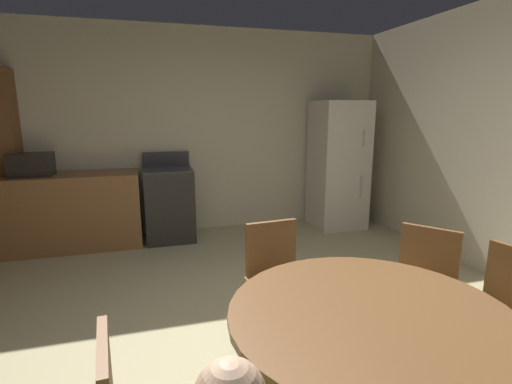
# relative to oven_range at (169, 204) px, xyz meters

# --- Properties ---
(ground_plane) EXTENTS (14.00, 14.00, 0.00)m
(ground_plane) POSITION_rel_oven_range_xyz_m (0.39, -2.71, -0.47)
(ground_plane) COLOR tan
(wall_back) EXTENTS (5.58, 0.12, 2.70)m
(wall_back) POSITION_rel_oven_range_xyz_m (0.39, 0.40, 0.88)
(wall_back) COLOR beige
(wall_back) RESTS_ON ground
(kitchen_counter) EXTENTS (1.75, 0.60, 0.90)m
(kitchen_counter) POSITION_rel_oven_range_xyz_m (-1.23, -0.00, -0.02)
(kitchen_counter) COLOR olive
(kitchen_counter) RESTS_ON ground
(pantry_column) EXTENTS (0.44, 0.36, 2.10)m
(pantry_column) POSITION_rel_oven_range_xyz_m (-1.88, 0.18, 0.58)
(pantry_column) COLOR brown
(pantry_column) RESTS_ON ground
(oven_range) EXTENTS (0.60, 0.60, 1.10)m
(oven_range) POSITION_rel_oven_range_xyz_m (0.00, 0.00, 0.00)
(oven_range) COLOR #2D2B28
(oven_range) RESTS_ON ground
(refrigerator) EXTENTS (0.68, 0.68, 1.76)m
(refrigerator) POSITION_rel_oven_range_xyz_m (2.34, -0.05, 0.41)
(refrigerator) COLOR silver
(refrigerator) RESTS_ON ground
(microwave) EXTENTS (0.44, 0.32, 0.26)m
(microwave) POSITION_rel_oven_range_xyz_m (-1.51, -0.00, 0.56)
(microwave) COLOR black
(microwave) RESTS_ON kitchen_counter
(dining_table) EXTENTS (1.28, 1.28, 0.76)m
(dining_table) POSITION_rel_oven_range_xyz_m (0.69, -3.51, 0.14)
(dining_table) COLOR brown
(dining_table) RESTS_ON ground
(chair_east) EXTENTS (0.46, 0.46, 0.87)m
(chair_east) POSITION_rel_oven_range_xyz_m (1.67, -3.35, 0.03)
(chair_east) COLOR brown
(chair_east) RESTS_ON ground
(chair_northeast) EXTENTS (0.56, 0.56, 0.87)m
(chair_northeast) POSITION_rel_oven_range_xyz_m (1.48, -2.91, 0.03)
(chair_northeast) COLOR brown
(chair_northeast) RESTS_ON ground
(chair_north) EXTENTS (0.44, 0.44, 0.87)m
(chair_north) POSITION_rel_oven_range_xyz_m (0.59, -2.52, 0.03)
(chair_north) COLOR brown
(chair_north) RESTS_ON ground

